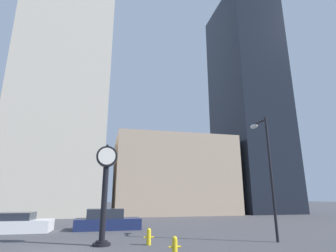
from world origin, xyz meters
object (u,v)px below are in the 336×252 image
at_px(street_clock, 105,180).
at_px(street_lamp_right, 265,157).
at_px(fire_hydrant_near, 175,246).
at_px(fire_hydrant_far, 149,236).
at_px(car_navy, 107,221).
at_px(car_white, 15,224).

height_order(street_clock, street_lamp_right, street_lamp_right).
bearing_deg(fire_hydrant_near, street_lamp_right, 20.16).
bearing_deg(street_clock, fire_hydrant_near, -45.48).
bearing_deg(fire_hydrant_far, street_lamp_right, -3.33).
height_order(car_navy, fire_hydrant_far, car_navy).
relative_size(street_clock, car_white, 1.10).
distance_m(fire_hydrant_near, fire_hydrant_far, 2.56).
bearing_deg(fire_hydrant_far, car_white, 139.73).
distance_m(street_clock, car_navy, 6.63).
height_order(car_white, fire_hydrant_far, car_white).
xyz_separation_m(car_white, fire_hydrant_near, (8.14, -8.87, -0.15)).
relative_size(car_navy, fire_hydrant_near, 6.35).
bearing_deg(street_lamp_right, fire_hydrant_far, 176.67).
relative_size(car_navy, fire_hydrant_far, 5.96).
relative_size(street_clock, fire_hydrant_far, 6.36).
relative_size(street_clock, street_lamp_right, 0.73).
relative_size(street_clock, fire_hydrant_near, 6.78).
bearing_deg(street_lamp_right, street_clock, 175.43).
distance_m(street_clock, fire_hydrant_near, 4.70).
xyz_separation_m(car_white, car_navy, (5.71, 0.11, 0.06)).
distance_m(car_white, fire_hydrant_near, 12.03).
relative_size(fire_hydrant_near, street_lamp_right, 0.11).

